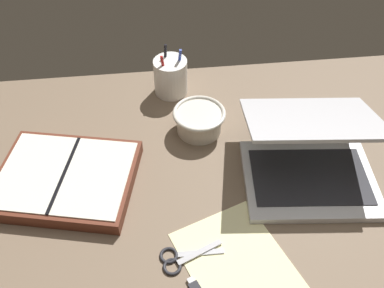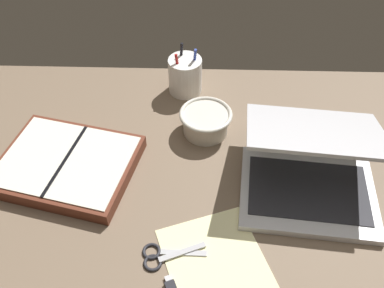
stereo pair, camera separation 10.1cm
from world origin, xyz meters
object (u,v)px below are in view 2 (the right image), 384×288
Objects in this scene: planner at (67,165)px; scissors at (160,256)px; pen_cup at (185,75)px; laptop at (310,171)px; bowl at (206,121)px.

planner reaches higher than scissors.
planner is (-27.47, -31.88, -3.53)cm from pen_cup.
laptop reaches higher than bowl.
pen_cup is (-6.08, 17.28, 1.77)cm from bowl.
laptop is 39.01cm from scissors.
bowl is at bearing 65.47° from scissors.
scissors is (-9.12, -37.69, -3.27)cm from bowl.
bowl reaches higher than planner.
bowl is 18.41cm from pen_cup.
bowl is 38.91cm from scissors.
pen_cup reaches higher than bowl.
laptop is 29.99cm from bowl.
laptop is 2.37× the size of pen_cup.
scissors is (-33.20, -19.88, -4.91)cm from laptop.
bowl is (-24.08, 17.80, -1.64)cm from laptop.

